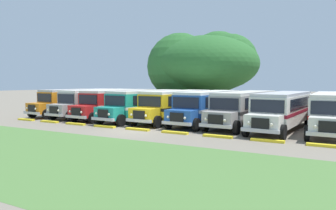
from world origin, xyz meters
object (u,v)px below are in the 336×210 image
(broad_shade_tree, at_px, (206,64))
(parked_bus_slot_6, at_px, (244,106))
(parked_bus_slot_2, at_px, (119,102))
(parked_bus_slot_8, at_px, (332,110))
(parked_bus_slot_0, at_px, (78,100))
(parked_bus_slot_1, at_px, (98,101))
(parked_bus_slot_7, at_px, (283,109))
(parked_bus_slot_5, at_px, (208,105))
(parked_bus_slot_3, at_px, (145,103))
(parked_bus_slot_4, at_px, (176,104))

(broad_shade_tree, bearing_deg, parked_bus_slot_6, -55.22)
(parked_bus_slot_2, bearing_deg, parked_bus_slot_8, 92.62)
(parked_bus_slot_0, bearing_deg, parked_bus_slot_1, 91.37)
(parked_bus_slot_6, distance_m, parked_bus_slot_7, 3.24)
(parked_bus_slot_2, xyz_separation_m, parked_bus_slot_5, (9.58, 0.33, 0.00))
(parked_bus_slot_1, distance_m, parked_bus_slot_3, 6.33)
(parked_bus_slot_8, xyz_separation_m, broad_shade_tree, (-14.86, 12.32, 4.37))
(parked_bus_slot_0, height_order, broad_shade_tree, broad_shade_tree)
(parked_bus_slot_0, xyz_separation_m, parked_bus_slot_4, (12.43, -0.07, 0.00))
(parked_bus_slot_0, bearing_deg, parked_bus_slot_5, 94.48)
(parked_bus_slot_3, xyz_separation_m, parked_bus_slot_6, (9.46, 0.61, 0.00))
(parked_bus_slot_7, bearing_deg, broad_shade_tree, -132.99)
(parked_bus_slot_6, bearing_deg, parked_bus_slot_4, -84.82)
(parked_bus_slot_1, bearing_deg, parked_bus_slot_8, 92.20)
(parked_bus_slot_1, xyz_separation_m, parked_bus_slot_7, (18.95, -0.48, 0.00))
(parked_bus_slot_4, xyz_separation_m, parked_bus_slot_7, (9.57, -0.59, 0.00))
(parked_bus_slot_1, distance_m, parked_bus_slot_2, 2.99)
(parked_bus_slot_8, bearing_deg, parked_bus_slot_4, -90.82)
(parked_bus_slot_0, height_order, parked_bus_slot_4, same)
(parked_bus_slot_0, bearing_deg, parked_bus_slot_4, 94.45)
(parked_bus_slot_4, height_order, parked_bus_slot_6, same)
(parked_bus_slot_6, bearing_deg, parked_bus_slot_7, 83.03)
(parked_bus_slot_1, height_order, broad_shade_tree, broad_shade_tree)
(parked_bus_slot_5, xyz_separation_m, parked_bus_slot_6, (3.22, 0.07, 0.00))
(parked_bus_slot_5, xyz_separation_m, parked_bus_slot_7, (6.39, -0.58, 0.00))
(parked_bus_slot_1, relative_size, broad_shade_tree, 0.74)
(parked_bus_slot_4, bearing_deg, parked_bus_slot_3, -76.62)
(parked_bus_slot_0, bearing_deg, broad_shade_tree, 143.52)
(parked_bus_slot_6, bearing_deg, parked_bus_slot_1, -84.73)
(parked_bus_slot_2, xyz_separation_m, parked_bus_slot_3, (3.33, -0.21, 0.00))
(parked_bus_slot_2, height_order, parked_bus_slot_3, same)
(parked_bus_slot_1, xyz_separation_m, parked_bus_slot_6, (15.78, 0.18, 0.00))
(parked_bus_slot_4, height_order, parked_bus_slot_8, same)
(parked_bus_slot_7, bearing_deg, parked_bus_slot_0, -86.99)
(parked_bus_slot_1, height_order, parked_bus_slot_2, same)
(parked_bus_slot_4, bearing_deg, parked_bus_slot_7, 89.73)
(parked_bus_slot_4, bearing_deg, parked_bus_slot_6, 93.80)
(parked_bus_slot_4, height_order, parked_bus_slot_5, same)
(parked_bus_slot_5, bearing_deg, broad_shade_tree, -155.14)
(parked_bus_slot_3, xyz_separation_m, parked_bus_slot_8, (16.00, 0.28, 0.00))
(parked_bus_slot_8, relative_size, broad_shade_tree, 0.73)
(parked_bus_slot_8, distance_m, broad_shade_tree, 19.79)
(broad_shade_tree, bearing_deg, parked_bus_slot_2, -109.84)
(parked_bus_slot_7, height_order, broad_shade_tree, broad_shade_tree)
(parked_bus_slot_2, relative_size, parked_bus_slot_5, 1.00)
(parked_bus_slot_5, height_order, broad_shade_tree, broad_shade_tree)
(parked_bus_slot_3, xyz_separation_m, broad_shade_tree, (1.14, 12.60, 4.37))
(parked_bus_slot_0, distance_m, parked_bus_slot_6, 18.83)
(parked_bus_slot_0, relative_size, parked_bus_slot_7, 1.00)
(parked_bus_slot_2, height_order, broad_shade_tree, broad_shade_tree)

